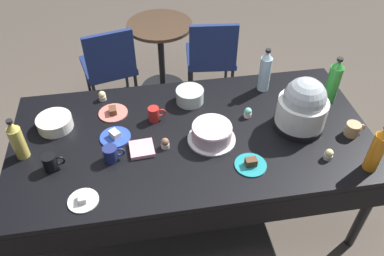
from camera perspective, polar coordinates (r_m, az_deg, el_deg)
ground at (r=2.94m, az=0.00°, el=-11.56°), size 9.00×9.00×0.00m
potluck_table at (r=2.41m, az=0.00°, el=-1.96°), size 2.20×1.10×0.75m
frosted_layer_cake at (r=2.30m, az=2.94°, el=-0.80°), size 0.29×0.29×0.11m
slow_cooker at (r=2.42m, az=16.03°, el=3.06°), size 0.31×0.31×0.35m
glass_salad_bowl at (r=2.58m, az=-0.33°, el=4.79°), size 0.19×0.19×0.09m
ceramic_snack_bowl at (r=2.54m, az=-19.63°, el=0.74°), size 0.22×0.22×0.08m
dessert_plate_cobalt at (r=2.39m, az=-11.30°, el=-1.19°), size 0.19×0.19×0.05m
dessert_plate_coral at (r=2.56m, az=-11.60°, el=2.31°), size 0.19×0.19×0.04m
dessert_plate_teal at (r=2.21m, az=8.67°, el=-5.29°), size 0.18×0.18×0.05m
dessert_plate_white at (r=2.10m, az=-15.81°, el=-10.20°), size 0.16×0.16×0.04m
cupcake_berry at (r=2.34m, az=19.56°, el=-3.69°), size 0.05×0.05×0.07m
cupcake_lemon at (r=2.27m, az=-4.00°, el=-2.26°), size 0.05×0.05×0.07m
cupcake_rose at (r=2.50m, az=8.26°, el=2.27°), size 0.05×0.05×0.07m
cupcake_vanilla at (r=2.68m, az=-13.14°, el=4.65°), size 0.05×0.05×0.07m
soda_bottle_orange_juice at (r=2.30m, az=25.74°, el=-2.84°), size 0.08×0.08×0.31m
soda_bottle_lime_soda at (r=2.69m, az=20.18°, el=6.46°), size 0.09×0.09×0.33m
soda_bottle_water at (r=2.69m, az=10.76°, el=8.26°), size 0.08×0.08×0.32m
soda_bottle_ginger_ale at (r=2.36m, az=-24.44°, el=-1.63°), size 0.08×0.08×0.27m
coffee_mug_navy at (r=2.24m, az=-11.87°, el=-3.74°), size 0.12×0.08×0.09m
coffee_mug_tan at (r=2.54m, az=22.69°, el=-0.15°), size 0.13×0.09×0.08m
coffee_mug_red at (r=2.45m, az=-5.59°, el=2.08°), size 0.11×0.07×0.10m
coffee_mug_black at (r=2.28m, az=-20.15°, el=-4.77°), size 0.12×0.08×0.10m
paper_napkin_stack at (r=2.28m, az=-7.43°, el=-3.07°), size 0.15×0.15×0.02m
maroon_chair_left at (r=3.54m, az=-12.14°, el=9.32°), size 0.53×0.53×0.85m
maroon_chair_right at (r=3.59m, az=2.89°, el=10.81°), size 0.48×0.48×0.85m
round_cafe_table at (r=3.72m, az=-4.65°, el=12.09°), size 0.60×0.60×0.72m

